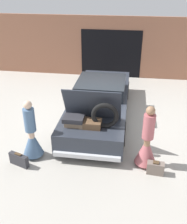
{
  "coord_description": "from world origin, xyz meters",
  "views": [
    {
      "loc": [
        0.97,
        -7.97,
        4.4
      ],
      "look_at": [
        0.0,
        -1.44,
        0.93
      ],
      "focal_mm": 42.0,
      "sensor_mm": 36.0,
      "label": 1
    }
  ],
  "objects_px": {
    "car": "(100,102)",
    "person_right": "(147,145)",
    "suitcase_beside_left_person": "(19,160)",
    "person_left": "(32,137)",
    "suitcase_beside_right_person": "(155,168)"
  },
  "relations": [
    {
      "from": "car",
      "to": "person_left",
      "type": "height_order",
      "value": "car"
    },
    {
      "from": "suitcase_beside_left_person",
      "to": "person_left",
      "type": "bearing_deg",
      "value": 61.78
    },
    {
      "from": "person_left",
      "to": "suitcase_beside_right_person",
      "type": "height_order",
      "value": "person_left"
    },
    {
      "from": "person_right",
      "to": "suitcase_beside_left_person",
      "type": "xyz_separation_m",
      "value": [
        -3.22,
        -0.51,
        -0.44
      ]
    },
    {
      "from": "person_left",
      "to": "person_right",
      "type": "distance_m",
      "value": 2.99
    },
    {
      "from": "person_left",
      "to": "person_right",
      "type": "height_order",
      "value": "person_right"
    },
    {
      "from": "person_left",
      "to": "suitcase_beside_left_person",
      "type": "relative_size",
      "value": 2.92
    },
    {
      "from": "car",
      "to": "suitcase_beside_left_person",
      "type": "bearing_deg",
      "value": -120.87
    },
    {
      "from": "suitcase_beside_right_person",
      "to": "car",
      "type": "bearing_deg",
      "value": 122.71
    },
    {
      "from": "person_left",
      "to": "suitcase_beside_right_person",
      "type": "distance_m",
      "value": 3.27
    },
    {
      "from": "suitcase_beside_left_person",
      "to": "suitcase_beside_right_person",
      "type": "distance_m",
      "value": 3.47
    },
    {
      "from": "car",
      "to": "person_right",
      "type": "bearing_deg",
      "value": -57.9
    },
    {
      "from": "car",
      "to": "person_right",
      "type": "height_order",
      "value": "car"
    },
    {
      "from": "person_right",
      "to": "suitcase_beside_left_person",
      "type": "distance_m",
      "value": 3.29
    },
    {
      "from": "car",
      "to": "person_right",
      "type": "relative_size",
      "value": 3.15
    }
  ]
}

